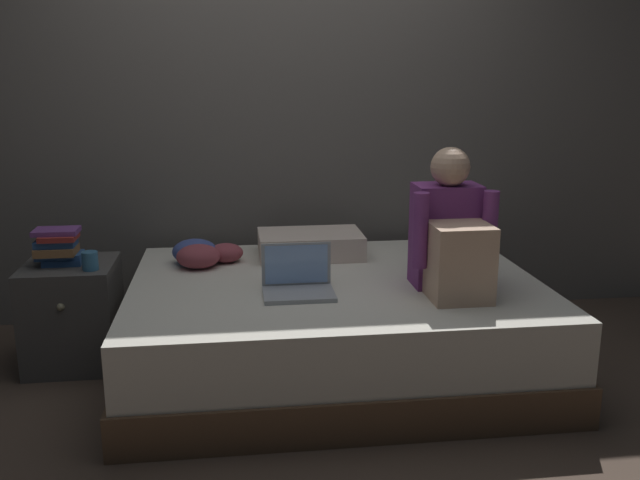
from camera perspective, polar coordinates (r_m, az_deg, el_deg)
name	(u,v)px	position (r m, az deg, el deg)	size (l,w,h in m)	color
ground_plane	(301,398)	(3.22, -1.59, -13.03)	(8.00, 8.00, 0.00)	#47382D
wall_back	(278,90)	(4.06, -3.49, 12.39)	(5.60, 0.10, 2.70)	#605B56
bed	(335,325)	(3.42, 1.23, -7.10)	(2.00, 1.50, 0.47)	brown
nightstand	(73,314)	(3.69, -19.88, -5.83)	(0.44, 0.46, 0.53)	#474442
person_sitting	(451,237)	(3.17, 10.88, 0.21)	(0.39, 0.44, 0.66)	#75337A
laptop	(298,282)	(3.12, -1.84, -3.49)	(0.32, 0.23, 0.22)	#9EA0A5
pillow	(310,244)	(3.74, -0.82, -0.36)	(0.56, 0.36, 0.13)	beige
book_stack	(58,247)	(3.59, -20.96, -0.54)	(0.22, 0.17, 0.18)	#284C84
mug	(90,261)	(3.46, -18.61, -1.65)	(0.08, 0.08, 0.09)	teal
clothes_pile	(202,253)	(3.62, -9.77, -1.11)	(0.37, 0.29, 0.13)	#3D4C8E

